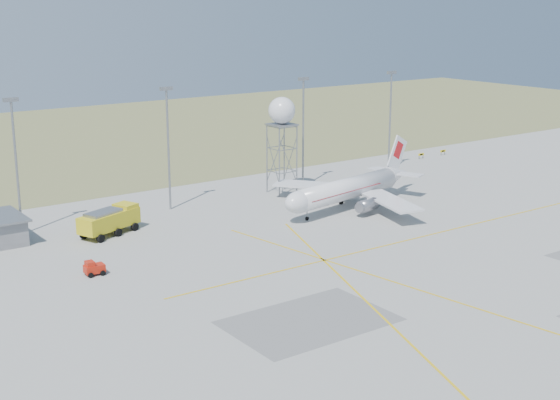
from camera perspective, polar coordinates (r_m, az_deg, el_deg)
ground at (r=90.34m, az=18.41°, el=-8.51°), size 400.00×400.00×0.00m
grass_strip at (r=202.65m, az=-15.35°, el=4.20°), size 400.00×120.00×0.03m
mast_a at (r=120.49m, az=-18.78°, el=3.12°), size 2.20×0.50×20.50m
mast_b at (r=129.76m, az=-8.19°, el=4.50°), size 2.20×0.50×20.50m
mast_c at (r=144.64m, az=1.71°, el=5.65°), size 2.20×0.50×20.50m
mast_d at (r=158.84m, az=8.07°, el=6.30°), size 2.20×0.50×20.50m
taxi_sign_near at (r=175.74m, az=10.28°, el=3.28°), size 1.60×0.17×1.20m
taxi_sign_far at (r=180.76m, az=11.84°, el=3.51°), size 1.60×0.17×1.20m
airliner_main at (r=131.28m, az=5.02°, el=0.80°), size 31.71×30.41×10.83m
radar_tower at (r=140.10m, az=0.13°, el=4.43°), size 4.83×4.83×17.49m
fire_truck at (r=119.25m, az=-12.29°, el=-1.56°), size 10.57×6.82×4.02m
baggage_tug at (r=102.54m, az=-13.45°, el=-4.97°), size 2.58×2.11×1.93m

